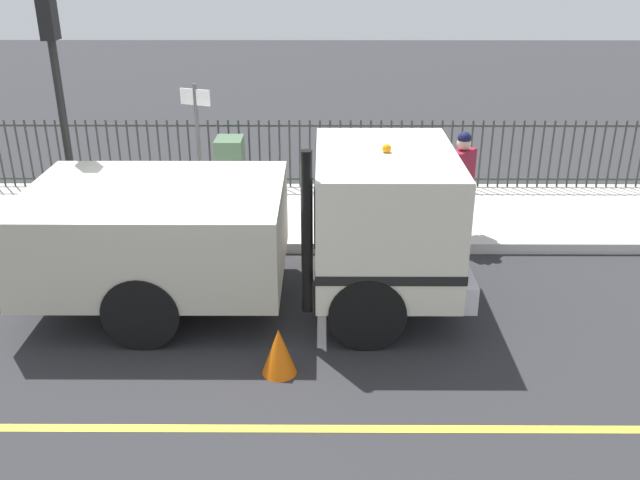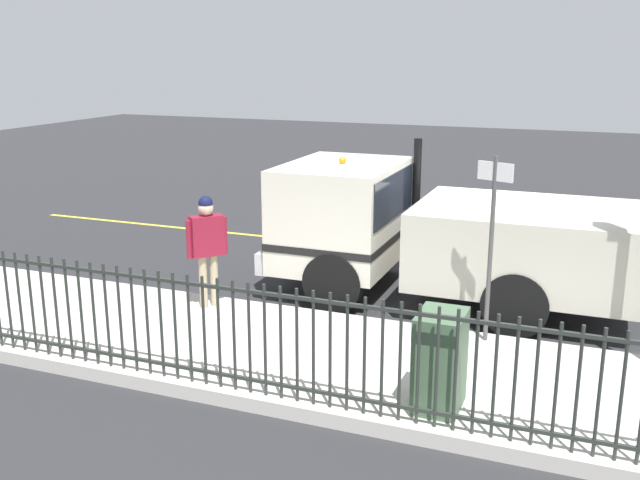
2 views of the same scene
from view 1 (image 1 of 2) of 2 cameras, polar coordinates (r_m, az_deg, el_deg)
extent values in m
plane|color=#2B2B2D|center=(9.64, -10.09, -5.94)|extent=(55.00, 55.00, 0.00)
cube|color=beige|center=(12.65, -7.56, 2.04)|extent=(2.96, 25.00, 0.18)
cube|color=yellow|center=(7.67, -13.18, -14.82)|extent=(0.12, 22.50, 0.01)
cube|color=silver|center=(9.25, 5.29, 2.14)|extent=(2.47, 1.80, 1.69)
cube|color=black|center=(9.12, 5.37, 4.32)|extent=(2.27, 1.84, 0.75)
cube|color=beige|center=(9.57, -13.21, 0.73)|extent=(2.47, 3.37, 1.20)
cube|color=silver|center=(9.65, 10.94, -1.75)|extent=(2.34, 0.20, 0.36)
cube|color=black|center=(9.39, 5.20, 0.02)|extent=(2.49, 1.82, 0.12)
cylinder|color=black|center=(10.58, 3.18, 0.08)|extent=(0.30, 0.96, 0.96)
cylinder|color=black|center=(8.58, 3.87, -5.86)|extent=(0.30, 0.96, 0.96)
cylinder|color=black|center=(10.79, -11.65, 0.11)|extent=(0.30, 0.96, 0.96)
cylinder|color=black|center=(8.85, -14.40, -5.65)|extent=(0.30, 0.96, 0.96)
sphere|color=orange|center=(8.96, 5.50, 7.49)|extent=(0.12, 0.12, 0.12)
cylinder|color=black|center=(8.14, -1.08, 0.48)|extent=(0.14, 0.14, 2.03)
cube|color=maroon|center=(11.39, 11.58, 5.78)|extent=(0.51, 0.49, 0.61)
sphere|color=beige|center=(11.27, 11.75, 7.80)|extent=(0.23, 0.23, 0.23)
sphere|color=#14193F|center=(11.25, 11.78, 8.19)|extent=(0.22, 0.22, 0.22)
cylinder|color=tan|center=(11.69, 11.52, 2.54)|extent=(0.12, 0.12, 0.82)
cylinder|color=tan|center=(11.55, 11.07, 2.31)|extent=(0.12, 0.12, 0.82)
cylinder|color=maroon|center=(11.62, 12.28, 5.92)|extent=(0.09, 0.09, 0.58)
cylinder|color=maroon|center=(11.17, 10.83, 5.33)|extent=(0.09, 0.09, 0.58)
cylinder|color=#2D332D|center=(14.81, 24.23, 6.44)|extent=(0.04, 0.04, 1.33)
cylinder|color=#2D332D|center=(14.74, 23.54, 6.48)|extent=(0.04, 0.04, 1.33)
cylinder|color=#2D332D|center=(14.66, 22.83, 6.51)|extent=(0.04, 0.04, 1.33)
cylinder|color=#2D332D|center=(14.59, 22.12, 6.55)|extent=(0.04, 0.04, 1.33)
cylinder|color=#2D332D|center=(14.52, 21.40, 6.58)|extent=(0.04, 0.04, 1.33)
cylinder|color=#2D332D|center=(14.45, 20.68, 6.61)|extent=(0.04, 0.04, 1.33)
cylinder|color=#2D332D|center=(14.38, 19.94, 6.65)|extent=(0.04, 0.04, 1.33)
cylinder|color=#2D332D|center=(14.32, 19.20, 6.68)|extent=(0.04, 0.04, 1.33)
cylinder|color=#2D332D|center=(14.26, 18.46, 6.71)|extent=(0.04, 0.04, 1.33)
cylinder|color=#2D332D|center=(14.20, 17.71, 6.74)|extent=(0.04, 0.04, 1.33)
cylinder|color=#2D332D|center=(14.14, 16.95, 6.77)|extent=(0.04, 0.04, 1.33)
cylinder|color=#2D332D|center=(14.09, 16.18, 6.79)|extent=(0.04, 0.04, 1.33)
cylinder|color=#2D332D|center=(14.03, 15.41, 6.82)|extent=(0.04, 0.04, 1.33)
cylinder|color=#2D332D|center=(13.98, 14.63, 6.85)|extent=(0.04, 0.04, 1.33)
cylinder|color=#2D332D|center=(13.94, 13.85, 6.87)|extent=(0.04, 0.04, 1.33)
cylinder|color=#2D332D|center=(13.89, 13.07, 6.90)|extent=(0.04, 0.04, 1.33)
cylinder|color=#2D332D|center=(13.85, 12.27, 6.92)|extent=(0.04, 0.04, 1.33)
cylinder|color=#2D332D|center=(13.81, 11.48, 6.94)|extent=(0.04, 0.04, 1.33)
cylinder|color=#2D332D|center=(13.78, 10.68, 6.96)|extent=(0.04, 0.04, 1.33)
cylinder|color=#2D332D|center=(13.74, 9.87, 6.98)|extent=(0.04, 0.04, 1.33)
cylinder|color=#2D332D|center=(13.71, 9.06, 6.99)|extent=(0.04, 0.04, 1.33)
cylinder|color=#2D332D|center=(13.68, 8.25, 7.01)|extent=(0.04, 0.04, 1.33)
cylinder|color=#2D332D|center=(13.66, 7.43, 7.03)|extent=(0.04, 0.04, 1.33)
cylinder|color=#2D332D|center=(13.64, 6.61, 7.04)|extent=(0.04, 0.04, 1.33)
cylinder|color=#2D332D|center=(13.62, 5.79, 7.05)|extent=(0.04, 0.04, 1.33)
cylinder|color=#2D332D|center=(13.60, 4.97, 7.06)|extent=(0.04, 0.04, 1.33)
cylinder|color=#2D332D|center=(13.58, 4.14, 7.07)|extent=(0.04, 0.04, 1.33)
cylinder|color=#2D332D|center=(13.57, 3.32, 7.08)|extent=(0.04, 0.04, 1.33)
cylinder|color=#2D332D|center=(13.56, 2.49, 7.08)|extent=(0.04, 0.04, 1.33)
cylinder|color=#2D332D|center=(13.56, 1.66, 7.09)|extent=(0.04, 0.04, 1.33)
cylinder|color=#2D332D|center=(13.55, 0.83, 7.09)|extent=(0.04, 0.04, 1.33)
cylinder|color=#2D332D|center=(13.55, 0.00, 7.09)|extent=(0.04, 0.04, 1.33)
cylinder|color=#2D332D|center=(13.56, -0.83, 7.09)|extent=(0.04, 0.04, 1.33)
cylinder|color=#2D332D|center=(13.56, -1.66, 7.09)|extent=(0.04, 0.04, 1.33)
cylinder|color=#2D332D|center=(13.57, -2.49, 7.09)|extent=(0.04, 0.04, 1.33)
cylinder|color=#2D332D|center=(13.58, -3.32, 7.09)|extent=(0.04, 0.04, 1.33)
cylinder|color=#2D332D|center=(13.59, -4.15, 7.08)|extent=(0.04, 0.04, 1.33)
cylinder|color=#2D332D|center=(13.61, -4.97, 7.07)|extent=(0.04, 0.04, 1.33)
cylinder|color=#2D332D|center=(13.63, -5.80, 7.07)|extent=(0.04, 0.04, 1.33)
cylinder|color=#2D332D|center=(13.65, -6.62, 7.06)|extent=(0.04, 0.04, 1.33)
cylinder|color=#2D332D|center=(13.67, -7.43, 7.04)|extent=(0.04, 0.04, 1.33)
cylinder|color=#2D332D|center=(13.70, -8.25, 7.03)|extent=(0.04, 0.04, 1.33)
cylinder|color=#2D332D|center=(13.73, -9.06, 7.02)|extent=(0.04, 0.04, 1.33)
cylinder|color=#2D332D|center=(13.76, -9.86, 7.00)|extent=(0.04, 0.04, 1.33)
cylinder|color=#2D332D|center=(13.80, -10.67, 6.99)|extent=(0.04, 0.04, 1.33)
cylinder|color=#2D332D|center=(13.84, -11.47, 6.97)|extent=(0.04, 0.04, 1.33)
cylinder|color=#2D332D|center=(13.88, -12.26, 6.95)|extent=(0.04, 0.04, 1.33)
cylinder|color=#2D332D|center=(13.92, -13.05, 6.93)|extent=(0.04, 0.04, 1.33)
cylinder|color=#2D332D|center=(13.97, -13.83, 6.91)|extent=(0.04, 0.04, 1.33)
cylinder|color=#2D332D|center=(14.02, -14.61, 6.89)|extent=(0.04, 0.04, 1.33)
cylinder|color=#2D332D|center=(14.07, -15.38, 6.86)|extent=(0.04, 0.04, 1.33)
cylinder|color=#2D332D|center=(14.12, -16.15, 6.84)|extent=(0.04, 0.04, 1.33)
cylinder|color=#2D332D|center=(14.18, -16.91, 6.81)|extent=(0.04, 0.04, 1.33)
cylinder|color=#2D332D|center=(14.23, -17.67, 6.79)|extent=(0.04, 0.04, 1.33)
cylinder|color=#2D332D|center=(14.29, -18.42, 6.76)|extent=(0.04, 0.04, 1.33)
cylinder|color=#2D332D|center=(14.36, -19.16, 6.73)|extent=(0.04, 0.04, 1.33)
cylinder|color=#2D332D|center=(14.42, -19.89, 6.70)|extent=(0.04, 0.04, 1.33)
cylinder|color=#2D332D|center=(14.49, -20.62, 6.67)|extent=(0.04, 0.04, 1.33)
cylinder|color=#2D332D|center=(14.56, -21.34, 6.64)|extent=(0.04, 0.04, 1.33)
cylinder|color=#2D332D|center=(14.63, -22.06, 6.61)|extent=(0.04, 0.04, 1.33)
cylinder|color=#2D332D|center=(14.71, -22.77, 6.58)|extent=(0.04, 0.04, 1.33)
cylinder|color=#2D332D|center=(14.79, -23.47, 6.54)|extent=(0.04, 0.04, 1.33)
cylinder|color=#2D332D|center=(14.86, -24.16, 6.51)|extent=(0.04, 0.04, 1.33)
cylinder|color=#2D332D|center=(14.95, -24.84, 6.47)|extent=(0.04, 0.04, 1.33)
cube|color=#2D332D|center=(13.51, -7.14, 9.32)|extent=(0.04, 21.25, 0.04)
cube|color=#2D332D|center=(13.81, -6.92, 5.04)|extent=(0.04, 21.25, 0.04)
cylinder|color=black|center=(11.36, -20.37, 9.36)|extent=(0.12, 0.12, 4.01)
cube|color=black|center=(11.12, -21.55, 17.24)|extent=(0.30, 0.22, 0.85)
sphere|color=yellow|center=(11.12, -21.55, 17.24)|extent=(0.16, 0.16, 0.16)
sphere|color=green|center=(11.14, -21.35, 15.95)|extent=(0.16, 0.16, 0.16)
cube|color=#4C6B4C|center=(13.28, -7.38, 6.01)|extent=(0.65, 0.50, 1.10)
cone|color=orange|center=(8.15, -3.39, -9.12)|extent=(0.41, 0.41, 0.58)
cylinder|color=#4C4C4C|center=(11.10, -9.84, 6.16)|extent=(0.06, 0.06, 2.51)
cube|color=white|center=(10.83, -10.23, 11.49)|extent=(0.21, 0.48, 0.24)
camera|label=2|loc=(20.05, -9.59, 21.30)|focal=40.63mm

